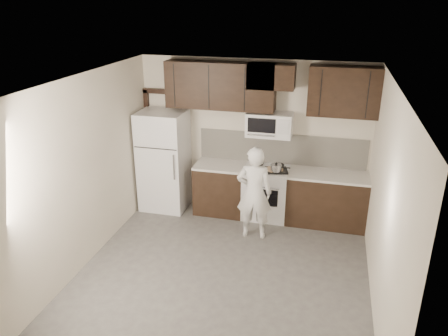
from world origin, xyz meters
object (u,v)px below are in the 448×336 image
at_px(stove, 266,192).
at_px(person, 254,193).
at_px(microwave, 269,125).
at_px(refrigerator, 164,160).

relative_size(stove, person, 0.61).
relative_size(stove, microwave, 1.24).
height_order(stove, person, person).
xyz_separation_m(microwave, person, (-0.08, -0.85, -0.88)).
bearing_deg(refrigerator, stove, 1.51).
height_order(stove, refrigerator, refrigerator).
distance_m(stove, refrigerator, 1.90).
bearing_deg(refrigerator, person, -21.04).
bearing_deg(microwave, refrigerator, -174.85).
distance_m(stove, person, 0.80).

